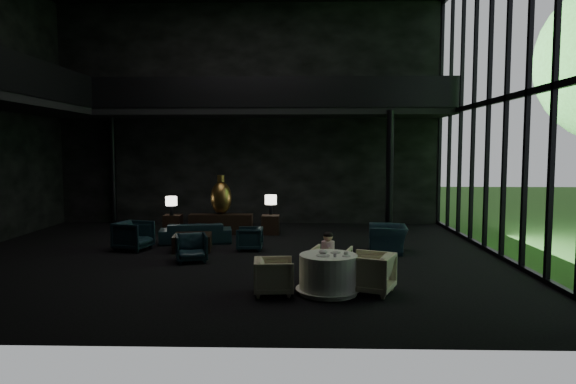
{
  "coord_description": "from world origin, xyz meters",
  "views": [
    {
      "loc": [
        1.92,
        -12.87,
        2.74
      ],
      "look_at": [
        1.56,
        0.5,
        1.62
      ],
      "focal_mm": 32.0,
      "sensor_mm": 36.0,
      "label": 1
    }
  ],
  "objects_px": {
    "table_lamp_left": "(171,202)",
    "dining_chair_north": "(331,262)",
    "bronze_urn": "(221,197)",
    "dining_chair_west": "(274,275)",
    "side_table_right": "(270,225)",
    "lounge_armchair_east": "(250,239)",
    "table_lamp_right": "(271,201)",
    "dining_table": "(328,276)",
    "lounge_armchair_west": "(133,232)",
    "side_table_left": "(173,224)",
    "console": "(221,224)",
    "window_armchair": "(388,234)",
    "lounge_armchair_south": "(191,247)",
    "child": "(328,246)",
    "dining_chair_east": "(370,269)",
    "coffee_table": "(193,242)",
    "sofa": "(196,229)"
  },
  "relations": [
    {
      "from": "table_lamp_left",
      "to": "dining_chair_north",
      "type": "height_order",
      "value": "table_lamp_left"
    },
    {
      "from": "bronze_urn",
      "to": "dining_chair_west",
      "type": "bearing_deg",
      "value": -73.21
    },
    {
      "from": "side_table_right",
      "to": "lounge_armchair_east",
      "type": "height_order",
      "value": "side_table_right"
    },
    {
      "from": "table_lamp_right",
      "to": "bronze_urn",
      "type": "bearing_deg",
      "value": -174.53
    },
    {
      "from": "table_lamp_left",
      "to": "side_table_right",
      "type": "xyz_separation_m",
      "value": [
        3.2,
        0.06,
        -0.74
      ]
    },
    {
      "from": "bronze_urn",
      "to": "dining_table",
      "type": "bearing_deg",
      "value": -65.52
    },
    {
      "from": "bronze_urn",
      "to": "lounge_armchair_west",
      "type": "xyz_separation_m",
      "value": [
        -1.96,
        -2.77,
        -0.7
      ]
    },
    {
      "from": "side_table_left",
      "to": "dining_chair_west",
      "type": "distance_m",
      "value": 7.89
    },
    {
      "from": "console",
      "to": "lounge_armchair_east",
      "type": "relative_size",
      "value": 3.33
    },
    {
      "from": "side_table_right",
      "to": "dining_chair_west",
      "type": "relative_size",
      "value": 0.85
    },
    {
      "from": "window_armchair",
      "to": "dining_table",
      "type": "height_order",
      "value": "window_armchair"
    },
    {
      "from": "table_lamp_right",
      "to": "lounge_armchair_south",
      "type": "bearing_deg",
      "value": -111.25
    },
    {
      "from": "lounge_armchair_east",
      "to": "child",
      "type": "xyz_separation_m",
      "value": [
        1.96,
        -3.23,
        0.44
      ]
    },
    {
      "from": "bronze_urn",
      "to": "dining_chair_north",
      "type": "relative_size",
      "value": 1.58
    },
    {
      "from": "dining_chair_east",
      "to": "dining_chair_west",
      "type": "xyz_separation_m",
      "value": [
        -1.84,
        -0.14,
        -0.1
      ]
    },
    {
      "from": "dining_table",
      "to": "lounge_armchair_east",
      "type": "bearing_deg",
      "value": 114.86
    },
    {
      "from": "dining_table",
      "to": "lounge_armchair_south",
      "type": "bearing_deg",
      "value": 140.08
    },
    {
      "from": "bronze_urn",
      "to": "dining_chair_north",
      "type": "bearing_deg",
      "value": -61.25
    },
    {
      "from": "table_lamp_right",
      "to": "child",
      "type": "relative_size",
      "value": 1.09
    },
    {
      "from": "console",
      "to": "side_table_right",
      "type": "xyz_separation_m",
      "value": [
        1.6,
        0.04,
        -0.02
      ]
    },
    {
      "from": "child",
      "to": "dining_chair_north",
      "type": "bearing_deg",
      "value": -154.48
    },
    {
      "from": "console",
      "to": "lounge_armchair_east",
      "type": "distance_m",
      "value": 2.87
    },
    {
      "from": "console",
      "to": "dining_table",
      "type": "height_order",
      "value": "dining_table"
    },
    {
      "from": "dining_table",
      "to": "dining_chair_north",
      "type": "relative_size",
      "value": 1.56
    },
    {
      "from": "bronze_urn",
      "to": "window_armchair",
      "type": "relative_size",
      "value": 1.1
    },
    {
      "from": "bronze_urn",
      "to": "dining_chair_east",
      "type": "height_order",
      "value": "bronze_urn"
    },
    {
      "from": "lounge_armchair_west",
      "to": "coffee_table",
      "type": "xyz_separation_m",
      "value": [
        1.61,
        -0.0,
        -0.27
      ]
    },
    {
      "from": "dining_chair_east",
      "to": "dining_chair_west",
      "type": "bearing_deg",
      "value": -62.03
    },
    {
      "from": "coffee_table",
      "to": "child",
      "type": "distance_m",
      "value": 4.74
    },
    {
      "from": "table_lamp_right",
      "to": "sofa",
      "type": "distance_m",
      "value": 2.86
    },
    {
      "from": "table_lamp_right",
      "to": "coffee_table",
      "type": "relative_size",
      "value": 0.65
    },
    {
      "from": "dining_table",
      "to": "dining_chair_north",
      "type": "bearing_deg",
      "value": 83.14
    },
    {
      "from": "table_lamp_right",
      "to": "window_armchair",
      "type": "xyz_separation_m",
      "value": [
        3.3,
        -3.04,
        -0.57
      ]
    },
    {
      "from": "window_armchair",
      "to": "lounge_armchair_west",
      "type": "bearing_deg",
      "value": -84.53
    },
    {
      "from": "table_lamp_left",
      "to": "child",
      "type": "height_order",
      "value": "table_lamp_left"
    },
    {
      "from": "lounge_armchair_east",
      "to": "side_table_left",
      "type": "bearing_deg",
      "value": -134.43
    },
    {
      "from": "lounge_armchair_south",
      "to": "table_lamp_left",
      "type": "bearing_deg",
      "value": 94.0
    },
    {
      "from": "dining_chair_north",
      "to": "table_lamp_right",
      "type": "bearing_deg",
      "value": -58.65
    },
    {
      "from": "lounge_armchair_east",
      "to": "table_lamp_left",
      "type": "bearing_deg",
      "value": -132.54
    },
    {
      "from": "window_armchair",
      "to": "coffee_table",
      "type": "relative_size",
      "value": 1.16
    },
    {
      "from": "lounge_armchair_west",
      "to": "dining_chair_east",
      "type": "height_order",
      "value": "lounge_armchair_west"
    },
    {
      "from": "console",
      "to": "bronze_urn",
      "type": "relative_size",
      "value": 1.61
    },
    {
      "from": "table_lamp_left",
      "to": "lounge_armchair_west",
      "type": "height_order",
      "value": "table_lamp_left"
    },
    {
      "from": "dining_chair_north",
      "to": "dining_chair_east",
      "type": "relative_size",
      "value": 0.87
    },
    {
      "from": "side_table_right",
      "to": "window_armchair",
      "type": "relative_size",
      "value": 0.54
    },
    {
      "from": "dining_table",
      "to": "side_table_right",
      "type": "bearing_deg",
      "value": 102.56
    },
    {
      "from": "table_lamp_left",
      "to": "dining_chair_west",
      "type": "height_order",
      "value": "table_lamp_left"
    },
    {
      "from": "dining_chair_north",
      "to": "child",
      "type": "bearing_deg",
      "value": 41.77
    },
    {
      "from": "dining_chair_east",
      "to": "sofa",
      "type": "bearing_deg",
      "value": -115.47
    },
    {
      "from": "console",
      "to": "child",
      "type": "height_order",
      "value": "child"
    }
  ]
}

